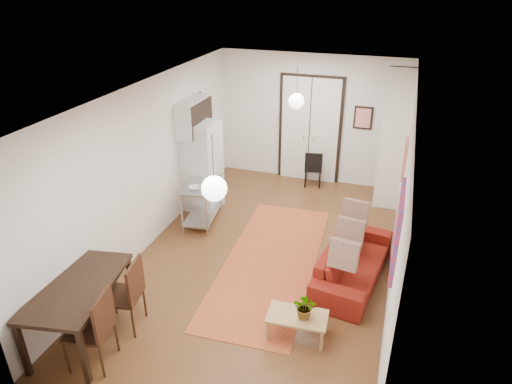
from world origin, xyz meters
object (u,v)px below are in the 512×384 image
(sofa, at_px, (353,262))
(coffee_table, at_px, (297,318))
(dining_table, at_px, (77,291))
(dining_chair_far, at_px, (93,318))
(fridge, at_px, (202,166))
(kitchen_counter, at_px, (202,197))
(dining_chair_near, at_px, (125,284))
(black_side_chair, at_px, (314,164))

(sofa, distance_m, coffee_table, 1.63)
(dining_table, height_order, dining_chair_far, dining_chair_far)
(sofa, xyz_separation_m, fridge, (-3.27, 1.51, 0.62))
(kitchen_counter, relative_size, dining_chair_near, 1.11)
(sofa, height_order, black_side_chair, black_side_chair)
(kitchen_counter, distance_m, dining_chair_far, 3.60)
(sofa, relative_size, dining_chair_near, 1.96)
(black_side_chair, bearing_deg, coffee_table, 88.79)
(fridge, bearing_deg, dining_table, -85.80)
(fridge, relative_size, dining_table, 1.09)
(dining_table, bearing_deg, sofa, 36.61)
(dining_chair_far, bearing_deg, dining_table, -131.93)
(coffee_table, height_order, fridge, fridge)
(kitchen_counter, xyz_separation_m, black_side_chair, (1.70, 2.42, -0.05))
(kitchen_counter, xyz_separation_m, dining_chair_far, (0.15, -3.60, 0.08))
(dining_chair_near, xyz_separation_m, black_side_chair, (1.55, 5.32, -0.13))
(dining_chair_far, bearing_deg, coffee_table, 105.87)
(dining_table, relative_size, dining_chair_far, 1.58)
(sofa, xyz_separation_m, coffee_table, (-0.55, -1.54, 0.00))
(sofa, xyz_separation_m, dining_table, (-3.27, -2.43, 0.46))
(sofa, relative_size, dining_chair_far, 1.96)
(coffee_table, distance_m, dining_chair_far, 2.62)
(kitchen_counter, height_order, dining_chair_near, dining_chair_near)
(sofa, xyz_separation_m, dining_chair_far, (-2.89, -2.67, 0.32))
(sofa, relative_size, black_side_chair, 2.47)
(dining_table, xyz_separation_m, dining_chair_far, (0.39, -0.24, -0.15))
(coffee_table, relative_size, kitchen_counter, 0.70)
(coffee_table, xyz_separation_m, dining_chair_near, (-2.34, -0.43, 0.31))
(sofa, height_order, dining_chair_near, dining_chair_near)
(fridge, bearing_deg, coffee_table, -43.98)
(dining_chair_near, bearing_deg, sofa, 114.36)
(fridge, distance_m, dining_chair_near, 3.51)
(coffee_table, xyz_separation_m, dining_chair_far, (-2.34, -1.13, 0.31))
(kitchen_counter, relative_size, black_side_chair, 1.40)
(coffee_table, distance_m, black_side_chair, 4.95)
(dining_table, bearing_deg, dining_chair_near, 50.01)
(coffee_table, xyz_separation_m, black_side_chair, (-0.79, 4.89, 0.18))
(sofa, bearing_deg, dining_chair_far, 140.78)
(black_side_chair, bearing_deg, kitchen_counter, 44.51)
(fridge, distance_m, dining_table, 3.94)
(dining_chair_near, height_order, black_side_chair, dining_chair_near)
(dining_table, distance_m, dining_chair_near, 0.62)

